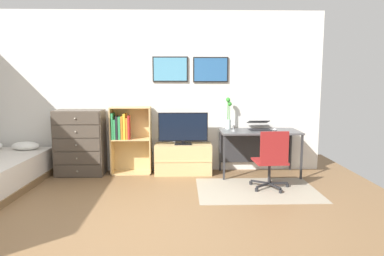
# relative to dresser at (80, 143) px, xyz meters

# --- Properties ---
(ground_plane) EXTENTS (7.20, 7.20, 0.00)m
(ground_plane) POSITION_rel_dresser_xyz_m (1.00, -2.15, -0.54)
(ground_plane) COLOR brown
(wall_back_with_posters) EXTENTS (6.12, 0.09, 2.70)m
(wall_back_with_posters) POSITION_rel_dresser_xyz_m (1.01, 0.27, 0.82)
(wall_back_with_posters) COLOR silver
(wall_back_with_posters) RESTS_ON ground_plane
(area_rug) EXTENTS (1.70, 1.20, 0.01)m
(area_rug) POSITION_rel_dresser_xyz_m (2.74, -0.92, -0.53)
(area_rug) COLOR #9E937F
(area_rug) RESTS_ON ground_plane
(dresser) EXTENTS (0.78, 0.46, 1.08)m
(dresser) POSITION_rel_dresser_xyz_m (0.00, 0.00, 0.00)
(dresser) COLOR #4C4238
(dresser) RESTS_ON ground_plane
(bookshelf) EXTENTS (0.66, 0.30, 1.12)m
(bookshelf) POSITION_rel_dresser_xyz_m (0.76, 0.07, 0.11)
(bookshelf) COLOR tan
(bookshelf) RESTS_ON ground_plane
(tv_stand) EXTENTS (0.94, 0.41, 0.50)m
(tv_stand) POSITION_rel_dresser_xyz_m (1.69, 0.01, -0.29)
(tv_stand) COLOR tan
(tv_stand) RESTS_ON ground_plane
(television) EXTENTS (0.81, 0.16, 0.53)m
(television) POSITION_rel_dresser_xyz_m (1.69, -0.01, 0.23)
(television) COLOR black
(television) RESTS_ON tv_stand
(desk) EXTENTS (1.28, 0.63, 0.74)m
(desk) POSITION_rel_dresser_xyz_m (2.94, -0.02, 0.07)
(desk) COLOR #4C4C4F
(desk) RESTS_ON ground_plane
(office_chair) EXTENTS (0.56, 0.58, 0.86)m
(office_chair) POSITION_rel_dresser_xyz_m (2.94, -0.90, -0.08)
(office_chair) COLOR #232326
(office_chair) RESTS_ON ground_plane
(laptop) EXTENTS (0.36, 0.38, 0.15)m
(laptop) POSITION_rel_dresser_xyz_m (2.96, 0.02, 0.26)
(laptop) COLOR black
(laptop) RESTS_ON desk
(computer_mouse) EXTENTS (0.06, 0.10, 0.03)m
(computer_mouse) POSITION_rel_dresser_xyz_m (3.19, -0.10, 0.22)
(computer_mouse) COLOR silver
(computer_mouse) RESTS_ON desk
(bamboo_vase) EXTENTS (0.10, 0.09, 0.53)m
(bamboo_vase) POSITION_rel_dresser_xyz_m (2.45, 0.10, 0.45)
(bamboo_vase) COLOR silver
(bamboo_vase) RESTS_ON desk
(wine_glass) EXTENTS (0.07, 0.07, 0.18)m
(wine_glass) POSITION_rel_dresser_xyz_m (2.50, -0.15, 0.34)
(wine_glass) COLOR silver
(wine_glass) RESTS_ON desk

